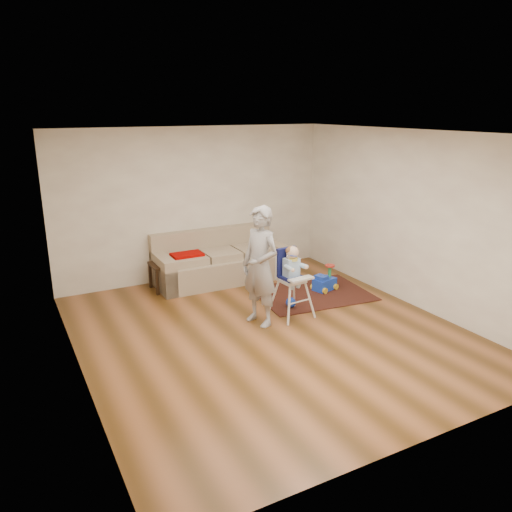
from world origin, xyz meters
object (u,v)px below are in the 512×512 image
sofa (220,257)px  ride_on_toy (325,278)px  high_chair (292,283)px  toy_ball (291,302)px  adult (260,266)px  side_table (165,276)px

sofa → ride_on_toy: sofa is taller
sofa → high_chair: size_ratio=2.12×
ride_on_toy → high_chair: bearing=-163.8°
sofa → toy_ball: 1.80m
sofa → ride_on_toy: 1.90m
ride_on_toy → toy_ball: 1.01m
sofa → adult: bearing=-96.5°
side_table → ride_on_toy: 2.73m
toy_ball → high_chair: size_ratio=0.14×
sofa → toy_ball: bearing=-74.9°
side_table → adult: bearing=-68.9°
sofa → adult: size_ratio=1.35×
high_chair → sofa: bearing=93.1°
high_chair → adult: bearing=175.4°
ride_on_toy → toy_ball: size_ratio=2.65×
sofa → adult: adult is taller
side_table → high_chair: bearing=-56.7°
adult → side_table: bearing=-176.5°
toy_ball → adult: 1.06m
sofa → high_chair: bearing=-80.9°
toy_ball → side_table: bearing=130.0°
side_table → ride_on_toy: bearing=-29.3°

